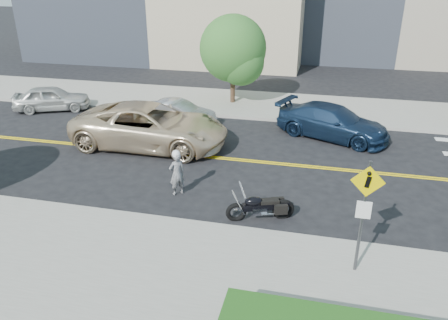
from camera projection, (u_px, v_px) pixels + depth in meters
ground_plane at (241, 160)px, 17.57m from camera, size 120.00×120.00×0.00m
sidewalk_near at (182, 277)px, 10.88m from camera, size 60.00×5.00×0.15m
sidewalk_far at (267, 105)px, 24.20m from camera, size 60.00×5.00×0.15m
pedestrian_sign at (364, 207)px, 10.28m from camera, size 0.78×0.08×3.00m
motorcyclist at (177, 173)px, 14.64m from camera, size 0.66×0.65×1.63m
motorcycle at (261, 201)px, 13.25m from camera, size 2.14×1.28×1.25m
suv at (150, 126)px, 18.56m from camera, size 6.61×3.07×1.83m
parked_car_white at (52, 98)px, 23.36m from camera, size 4.18×2.96×1.32m
parked_car_silver at (178, 113)px, 21.17m from camera, size 3.80×1.71×1.21m
parked_car_blue at (333, 122)px, 19.59m from camera, size 5.47×3.80×1.47m
tree_far_a at (233, 49)px, 23.31m from camera, size 3.58×3.58×4.89m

